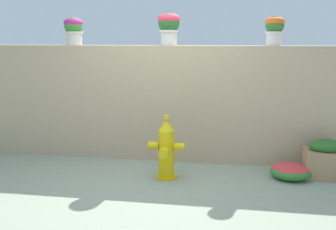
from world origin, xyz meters
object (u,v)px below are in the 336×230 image
Objects in this scene: potted_plant_3 at (275,28)px; flower_bush_left at (290,171)px; planter_box at (325,159)px; potted_plant_2 at (169,25)px; potted_plant_1 at (74,29)px; fire_hydrant at (166,150)px.

potted_plant_3 is 0.77× the size of flower_bush_left.
flower_bush_left is 0.48m from planter_box.
potted_plant_2 is 1.50m from potted_plant_3.
potted_plant_1 is 1.44m from potted_plant_2.
planter_box is (2.08, 0.36, -0.14)m from fire_hydrant.
fire_hydrant is at bearing -83.13° from potted_plant_2.
potted_plant_1 is at bearing 169.93° from flower_bush_left.
potted_plant_2 is at bearing 178.59° from potted_plant_3.
fire_hydrant is at bearing -148.41° from potted_plant_3.
flower_bush_left is (0.24, -0.60, -1.87)m from potted_plant_3.
potted_plant_3 is 1.98m from flower_bush_left.
flower_bush_left is 1.01× the size of planter_box.
flower_bush_left is at bearing -10.07° from potted_plant_1.
planter_box is (3.62, -0.46, -1.72)m from potted_plant_1.
potted_plant_2 is at bearing 3.02° from potted_plant_1.
fire_hydrant is (-1.39, -0.85, -1.58)m from potted_plant_3.
fire_hydrant is at bearing -171.20° from flower_bush_left.
potted_plant_2 is at bearing 166.24° from planter_box.
potted_plant_2 reaches higher than potted_plant_1.
flower_bush_left is (3.17, -0.56, -1.86)m from potted_plant_1.
potted_plant_1 is 4.04m from planter_box.
potted_plant_2 is 1.16× the size of potted_plant_3.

